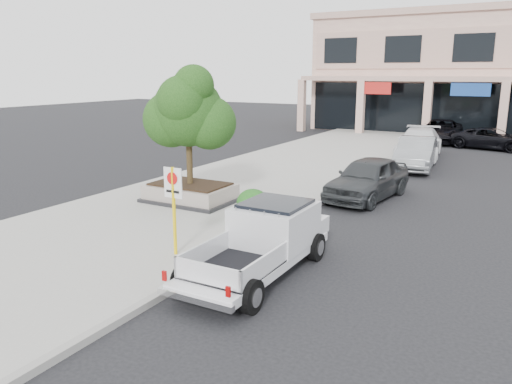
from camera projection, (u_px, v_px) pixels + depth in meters
ground at (292, 261)px, 12.90m from camera, size 120.00×120.00×0.00m
sidewalk at (234, 189)px, 20.59m from camera, size 8.00×52.00×0.15m
curb at (324, 201)px, 18.70m from camera, size 0.20×52.00×0.15m
planter at (190, 193)px, 18.25m from camera, size 3.20×2.20×0.68m
planter_tree at (194, 111)px, 17.63m from camera, size 2.90×2.55×4.00m
no_parking_sign at (174, 199)px, 12.65m from camera, size 0.55×0.09×2.30m
hedge at (253, 203)px, 16.22m from camera, size 1.10×0.99×0.93m
pickup_truck at (257, 243)px, 11.80m from camera, size 1.92×5.18×1.63m
curb_car_a at (368, 178)px, 19.12m from camera, size 2.47×4.92×1.61m
curb_car_b at (416, 153)px, 25.05m from camera, size 2.20×5.00×1.60m
curb_car_c at (419, 143)px, 28.37m from camera, size 2.97×5.92×1.65m
curb_car_d at (440, 131)px, 34.72m from camera, size 2.94×5.77×1.56m
lot_car_d at (493, 139)px, 31.50m from camera, size 5.18×3.12×1.35m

